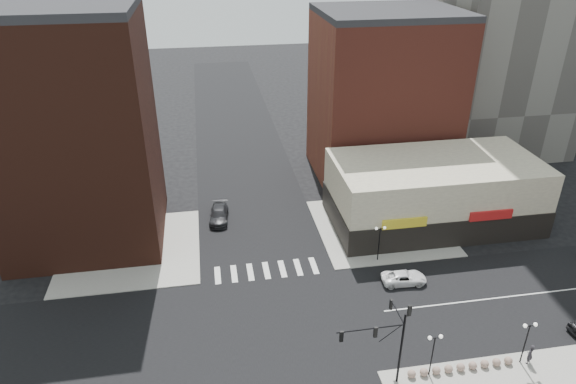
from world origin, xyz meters
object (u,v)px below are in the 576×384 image
object	(u,v)px
traffic_signal	(389,333)
dark_sedan_north	(219,214)
street_lamp_ne	(380,235)
street_lamp_se_b	(528,333)
pedestrian	(530,354)
white_suv	(404,278)
street_lamp_se_a	(434,345)

from	to	relation	value
traffic_signal	dark_sedan_north	bearing A→B (deg)	113.20
traffic_signal	street_lamp_ne	distance (m)	16.62
traffic_signal	street_lamp_se_b	distance (m)	11.88
street_lamp_se_b	dark_sedan_north	size ratio (longest dim) A/B	0.78
traffic_signal	dark_sedan_north	world-z (taller)	traffic_signal
traffic_signal	street_lamp_ne	size ratio (longest dim) A/B	1.87
street_lamp_se_b	pedestrian	distance (m)	2.31
traffic_signal	pedestrian	bearing A→B (deg)	-1.61
dark_sedan_north	pedestrian	distance (m)	36.64
street_lamp_ne	dark_sedan_north	distance (m)	20.21
pedestrian	traffic_signal	bearing A→B (deg)	-38.59
traffic_signal	white_suv	size ratio (longest dim) A/B	1.72
traffic_signal	street_lamp_se_a	size ratio (longest dim) A/B	1.87
dark_sedan_north	pedestrian	bearing A→B (deg)	-42.86
traffic_signal	white_suv	distance (m)	13.87
street_lamp_se_a	traffic_signal	bearing A→B (deg)	177.43
street_lamp_se_b	street_lamp_ne	distance (m)	17.46
white_suv	dark_sedan_north	distance (m)	23.72
traffic_signal	white_suv	world-z (taller)	traffic_signal
dark_sedan_north	pedestrian	size ratio (longest dim) A/B	2.82
traffic_signal	street_lamp_se_a	bearing A→B (deg)	-2.57
street_lamp_ne	white_suv	xyz separation A→B (m)	(1.38, -4.18, -2.66)
street_lamp_se_a	white_suv	world-z (taller)	street_lamp_se_a
street_lamp_ne	white_suv	distance (m)	5.14
dark_sedan_north	pedestrian	world-z (taller)	pedestrian
white_suv	pedestrian	world-z (taller)	pedestrian
dark_sedan_north	street_lamp_se_a	bearing A→B (deg)	-54.50
white_suv	dark_sedan_north	size ratio (longest dim) A/B	0.85
traffic_signal	street_lamp_se_a	distance (m)	4.12
traffic_signal	dark_sedan_north	xyz separation A→B (m)	(-11.70, 27.29, -4.19)
street_lamp_se_a	street_lamp_ne	distance (m)	16.03
street_lamp_se_a	pedestrian	world-z (taller)	street_lamp_se_a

